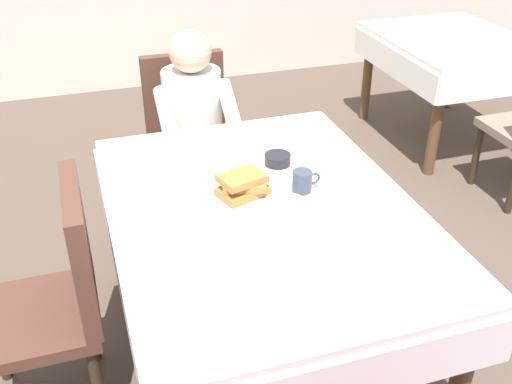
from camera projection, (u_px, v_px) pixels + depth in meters
ground_plane at (263, 350)px, 2.61m from camera, size 14.00×14.00×0.00m
dining_table_main at (264, 226)px, 2.28m from camera, size 1.12×1.52×0.74m
chair_diner at (190, 131)px, 3.29m from camera, size 0.44×0.45×0.93m
diner_person at (195, 118)px, 3.09m from camera, size 0.40×0.43×1.12m
chair_left_side at (58, 291)px, 2.14m from camera, size 0.45×0.44×0.93m
plate_breakfast at (246, 195)px, 2.28m from camera, size 0.28×0.28×0.02m
breakfast_stack at (243, 185)px, 2.25m from camera, size 0.21×0.17×0.08m
cup_coffee at (303, 181)px, 2.30m from camera, size 0.11×0.08×0.08m
bowl_butter at (278, 159)px, 2.50m from camera, size 0.11×0.11×0.04m
syrup_pitcher at (172, 176)px, 2.35m from camera, size 0.08×0.08×0.07m
fork_left_of_plate at (198, 208)px, 2.22m from camera, size 0.03×0.18×0.00m
knife_right_of_plate at (294, 191)px, 2.32m from camera, size 0.02×0.20×0.00m
spoon_near_edge at (263, 245)px, 2.02m from camera, size 0.15×0.06×0.00m
napkin_folded at (178, 226)px, 2.11m from camera, size 0.19×0.15×0.01m
background_table_far at (451, 54)px, 4.13m from camera, size 0.92×1.12×0.74m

